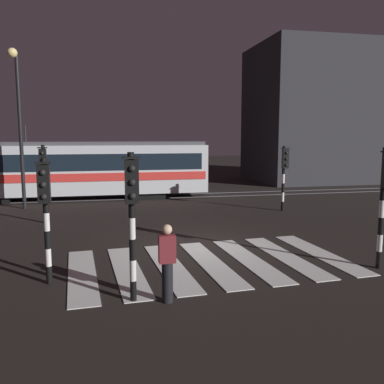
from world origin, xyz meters
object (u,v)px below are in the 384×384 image
traffic_light_corner_far_right (284,168)px  tram (71,169)px  traffic_light_corner_far_left (44,172)px  street_lamp_trackside_left (18,111)px  traffic_light_kerb_mid_left (132,205)px  pedestrian_waiting_at_kerb (167,263)px  traffic_light_corner_near_left (45,202)px

traffic_light_corner_far_right → tram: tram is taller
traffic_light_corner_far_right → traffic_light_corner_far_left: 10.74m
traffic_light_corner_far_left → street_lamp_trackside_left: size_ratio=0.43×
traffic_light_kerb_mid_left → street_lamp_trackside_left: 13.62m
traffic_light_corner_far_left → pedestrian_waiting_at_kerb: 9.86m
traffic_light_kerb_mid_left → tram: size_ratio=0.21×
traffic_light_corner_far_left → street_lamp_trackside_left: bearing=112.3°
pedestrian_waiting_at_kerb → tram: bearing=101.2°
pedestrian_waiting_at_kerb → street_lamp_trackside_left: bearing=112.0°
traffic_light_corner_far_left → tram: bearing=85.1°
street_lamp_trackside_left → pedestrian_waiting_at_kerb: bearing=-68.0°
traffic_light_corner_near_left → pedestrian_waiting_at_kerb: 3.30m
traffic_light_kerb_mid_left → traffic_light_corner_far_right: (7.79, 9.58, -0.09)m
traffic_light_corner_near_left → street_lamp_trackside_left: street_lamp_trackside_left is taller
traffic_light_kerb_mid_left → traffic_light_corner_near_left: (-1.92, 1.52, -0.12)m
traffic_light_corner_near_left → tram: bearing=91.8°
traffic_light_corner_far_left → tram: tram is taller
traffic_light_kerb_mid_left → traffic_light_corner_far_left: (-2.93, 8.97, -0.01)m
traffic_light_corner_far_right → street_lamp_trackside_left: street_lamp_trackside_left is taller
traffic_light_corner_far_right → pedestrian_waiting_at_kerb: size_ratio=1.81×
street_lamp_trackside_left → traffic_light_corner_near_left: bearing=-77.3°
tram → traffic_light_corner_far_right: bearing=-30.4°
traffic_light_corner_near_left → pedestrian_waiting_at_kerb: bearing=-31.7°
traffic_light_kerb_mid_left → pedestrian_waiting_at_kerb: 1.45m
traffic_light_kerb_mid_left → street_lamp_trackside_left: size_ratio=0.43×
traffic_light_kerb_mid_left → tram: 15.72m
traffic_light_kerb_mid_left → traffic_light_corner_far_left: 9.44m
traffic_light_corner_far_left → pedestrian_waiting_at_kerb: bearing=-68.1°
traffic_light_corner_far_left → pedestrian_waiting_at_kerb: size_ratio=1.88×
traffic_light_corner_far_right → tram: bearing=149.6°
traffic_light_corner_near_left → traffic_light_kerb_mid_left: bearing=-38.4°
traffic_light_corner_far_right → street_lamp_trackside_left: 12.87m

